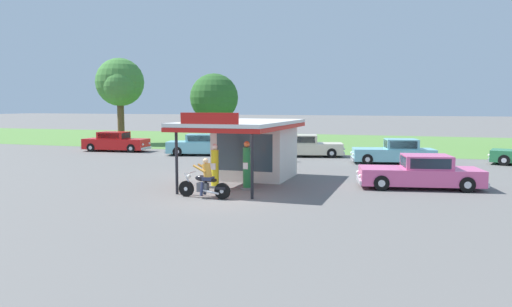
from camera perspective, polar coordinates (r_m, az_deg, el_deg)
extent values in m
plane|color=slate|center=(19.12, -4.12, -5.27)|extent=(300.00, 300.00, 0.00)
cube|color=#56843D|center=(48.02, 9.66, 1.33)|extent=(120.00, 24.00, 0.01)
cube|color=silver|center=(24.25, -0.05, 0.37)|extent=(3.45, 3.39, 2.75)
cube|color=#384C56|center=(22.67, -1.39, 0.13)|extent=(2.76, 0.05, 1.76)
cube|color=silver|center=(22.37, -1.58, 3.65)|extent=(4.15, 7.67, 0.16)
cube|color=red|center=(22.38, -1.58, 3.19)|extent=(4.15, 7.67, 0.18)
cube|color=red|center=(18.83, -5.54, 4.14)|extent=(2.42, 0.08, 0.44)
cylinder|color=black|center=(18.71, -0.47, -1.23)|extent=(0.12, 0.12, 2.75)
cylinder|color=black|center=(19.99, -9.33, -0.86)|extent=(0.12, 0.12, 2.75)
cube|color=slate|center=(21.50, -4.85, -3.91)|extent=(0.44, 0.44, 0.10)
cylinder|color=yellow|center=(21.37, -4.87, -1.69)|extent=(0.34, 0.34, 1.58)
cube|color=white|center=(21.20, -5.06, -1.54)|extent=(0.22, 0.02, 0.28)
sphere|color=white|center=(21.27, -4.89, 0.79)|extent=(0.26, 0.26, 0.26)
cube|color=slate|center=(20.96, -1.08, -4.14)|extent=(0.44, 0.44, 0.10)
cylinder|color=#1E6B33|center=(20.82, -1.08, -1.65)|extent=(0.34, 0.34, 1.73)
cube|color=white|center=(20.64, -1.25, -1.48)|extent=(0.22, 0.02, 0.28)
sphere|color=orange|center=(20.72, -1.09, 1.10)|extent=(0.26, 0.26, 0.26)
cylinder|color=black|center=(19.53, -8.20, -4.12)|extent=(0.64, 0.12, 0.64)
cylinder|color=silver|center=(19.53, -8.20, -4.12)|extent=(0.16, 0.13, 0.16)
cylinder|color=black|center=(18.84, -4.00, -4.44)|extent=(0.64, 0.12, 0.64)
cylinder|color=silver|center=(18.84, -4.00, -4.44)|extent=(0.16, 0.13, 0.16)
ellipsoid|color=black|center=(19.14, -6.42, -2.91)|extent=(0.57, 0.26, 0.24)
cube|color=#59595E|center=(19.18, -6.27, -3.98)|extent=(0.45, 0.26, 0.36)
cube|color=black|center=(19.00, -5.47, -3.15)|extent=(0.49, 0.28, 0.10)
cylinder|color=silver|center=(19.44, -7.95, -3.33)|extent=(0.37, 0.08, 0.71)
cylinder|color=silver|center=(19.33, -7.66, -2.24)|extent=(0.06, 0.70, 0.04)
sphere|color=silver|center=(19.40, -7.91, -2.69)|extent=(0.16, 0.16, 0.16)
cube|color=black|center=(18.84, -4.14, -4.07)|extent=(0.45, 0.20, 0.12)
cylinder|color=silver|center=(18.91, -5.37, -4.54)|extent=(0.71, 0.11, 0.18)
cube|color=#2D3351|center=(19.02, -5.67, -2.95)|extent=(0.41, 0.35, 0.14)
cylinder|color=#2D3351|center=(19.03, -6.41, -4.18)|extent=(0.13, 0.24, 0.56)
cylinder|color=#2D3351|center=(19.31, -5.98, -4.03)|extent=(0.13, 0.24, 0.56)
cylinder|color=gold|center=(18.99, -5.78, -2.01)|extent=(0.42, 0.33, 0.60)
sphere|color=tan|center=(18.97, -5.96, -0.88)|extent=(0.22, 0.22, 0.22)
cylinder|color=gold|center=(18.91, -6.71, -1.80)|extent=(0.54, 0.11, 0.31)
cylinder|color=gold|center=(19.27, -6.17, -1.65)|extent=(0.54, 0.11, 0.31)
cube|color=#E55993|center=(22.48, 18.69, -2.52)|extent=(5.41, 2.89, 0.71)
cube|color=#E55993|center=(22.46, 19.42, -0.90)|extent=(2.27, 2.05, 0.58)
cube|color=#283847|center=(22.27, 16.99, -0.88)|extent=(0.33, 1.49, 0.46)
cube|color=#283847|center=(21.65, 19.89, -1.16)|extent=(1.65, 0.35, 0.44)
cube|color=#283847|center=(23.27, 18.99, -0.67)|extent=(1.65, 0.35, 0.44)
cube|color=silver|center=(22.14, 12.06, -3.08)|extent=(0.47, 1.83, 0.18)
cube|color=silver|center=(23.18, 24.99, -3.10)|extent=(0.47, 1.83, 0.18)
sphere|color=white|center=(21.49, 12.19, -2.62)|extent=(0.18, 0.18, 0.18)
sphere|color=white|center=(22.71, 11.92, -2.17)|extent=(0.18, 0.18, 0.18)
cylinder|color=black|center=(21.34, 14.55, -3.38)|extent=(0.69, 0.32, 0.66)
cylinder|color=silver|center=(21.34, 14.55, -3.38)|extent=(0.33, 0.27, 0.30)
cylinder|color=black|center=(23.12, 13.98, -2.67)|extent=(0.69, 0.32, 0.66)
cylinder|color=silver|center=(23.12, 13.98, -2.67)|extent=(0.33, 0.27, 0.30)
cylinder|color=black|center=(22.06, 23.60, -3.39)|extent=(0.69, 0.32, 0.66)
cylinder|color=silver|center=(22.06, 23.60, -3.39)|extent=(0.33, 0.27, 0.30)
cylinder|color=black|center=(23.79, 22.37, -2.70)|extent=(0.69, 0.32, 0.66)
cylinder|color=silver|center=(23.79, 22.37, -2.70)|extent=(0.33, 0.27, 0.30)
cube|color=silver|center=(33.60, 25.87, -0.54)|extent=(0.52, 1.76, 0.18)
sphere|color=white|center=(32.98, 25.77, -0.18)|extent=(0.18, 0.18, 0.18)
sphere|color=white|center=(34.17, 25.98, 0.00)|extent=(0.18, 0.18, 0.18)
cylinder|color=black|center=(32.66, 27.18, -0.71)|extent=(0.69, 0.35, 0.66)
cylinder|color=silver|center=(32.66, 27.18, -0.71)|extent=(0.34, 0.28, 0.30)
cylinder|color=black|center=(34.40, 27.40, -0.43)|extent=(0.69, 0.35, 0.66)
cylinder|color=silver|center=(34.40, 27.40, -0.43)|extent=(0.34, 0.28, 0.30)
cube|color=red|center=(39.68, -16.14, 1.10)|extent=(5.17, 2.28, 0.81)
cube|color=red|center=(39.73, -16.43, 2.08)|extent=(2.27, 1.78, 0.54)
cube|color=#283847|center=(39.23, -15.09, 2.07)|extent=(0.18, 1.39, 0.43)
cube|color=#283847|center=(40.40, -15.90, 2.15)|extent=(1.80, 0.21, 0.41)
cube|color=#283847|center=(39.06, -16.97, 2.00)|extent=(1.80, 0.21, 0.41)
cube|color=silver|center=(38.55, -12.82, 0.63)|extent=(0.29, 1.70, 0.18)
cube|color=silver|center=(40.97, -19.25, 0.75)|extent=(0.29, 1.70, 0.18)
sphere|color=white|center=(39.03, -12.46, 1.18)|extent=(0.18, 0.18, 0.18)
sphere|color=white|center=(38.00, -13.19, 1.04)|extent=(0.18, 0.18, 0.18)
cylinder|color=black|center=(39.65, -13.39, 0.80)|extent=(0.68, 0.27, 0.66)
cylinder|color=silver|center=(39.65, -13.39, 0.80)|extent=(0.32, 0.25, 0.30)
cylinder|color=black|center=(38.17, -14.48, 0.59)|extent=(0.68, 0.27, 0.66)
cylinder|color=silver|center=(38.17, -14.48, 0.59)|extent=(0.32, 0.25, 0.30)
cylinder|color=black|center=(41.25, -17.66, 0.87)|extent=(0.68, 0.27, 0.66)
cylinder|color=silver|center=(41.25, -17.66, 0.87)|extent=(0.32, 0.25, 0.30)
cylinder|color=black|center=(39.83, -18.86, 0.67)|extent=(0.68, 0.27, 0.66)
cylinder|color=silver|center=(39.83, -18.86, 0.67)|extent=(0.32, 0.25, 0.30)
cube|color=#7AC6D1|center=(35.43, -6.13, 0.77)|extent=(5.58, 3.26, 0.81)
cube|color=#7AC6D1|center=(35.40, -6.39, 1.85)|extent=(2.51, 2.17, 0.53)
cube|color=#283847|center=(35.26, -4.70, 1.85)|extent=(0.45, 1.40, 0.42)
cube|color=#283847|center=(36.19, -6.21, 1.94)|extent=(1.75, 0.54, 0.40)
cube|color=#283847|center=(34.60, -6.58, 1.76)|extent=(1.75, 0.54, 0.40)
cube|color=silver|center=(35.18, -1.83, 0.29)|extent=(0.61, 1.73, 0.18)
cube|color=silver|center=(35.93, -10.34, 0.32)|extent=(0.61, 1.73, 0.18)
sphere|color=white|center=(35.74, -1.75, 0.91)|extent=(0.18, 0.18, 0.18)
sphere|color=white|center=(34.55, -1.88, 0.74)|extent=(0.18, 0.18, 0.18)
cylinder|color=black|center=(36.10, -3.12, 0.48)|extent=(0.69, 0.38, 0.66)
cylinder|color=silver|center=(36.10, -3.12, 0.48)|extent=(0.35, 0.29, 0.30)
cylinder|color=black|center=(34.38, -3.37, 0.21)|extent=(0.69, 0.38, 0.66)
cylinder|color=silver|center=(34.38, -3.37, 0.21)|extent=(0.35, 0.29, 0.30)
cylinder|color=black|center=(36.60, -8.71, 0.49)|extent=(0.69, 0.38, 0.66)
cylinder|color=silver|center=(36.60, -8.71, 0.49)|extent=(0.35, 0.29, 0.30)
cylinder|color=black|center=(34.90, -9.24, 0.23)|extent=(0.69, 0.38, 0.66)
cylinder|color=silver|center=(34.90, -9.24, 0.23)|extent=(0.35, 0.29, 0.30)
cube|color=beige|center=(34.50, 5.95, 0.60)|extent=(5.36, 3.06, 0.77)
cube|color=beige|center=(34.44, 5.48, 1.72)|extent=(2.37, 2.12, 0.58)
cube|color=#283847|center=(34.47, 7.13, 1.71)|extent=(0.39, 1.46, 0.46)
cube|color=#283847|center=(35.26, 5.46, 1.82)|extent=(1.68, 0.44, 0.44)
cube|color=#283847|center=(33.61, 5.50, 1.62)|extent=(1.68, 0.44, 0.44)
cube|color=silver|center=(34.68, 10.17, 0.13)|extent=(0.55, 1.80, 0.18)
cube|color=silver|center=(34.55, 1.71, 0.19)|extent=(0.55, 1.80, 0.18)
sphere|color=white|center=(35.26, 10.10, 0.72)|extent=(0.18, 0.18, 0.18)
sphere|color=white|center=(34.04, 10.29, 0.54)|extent=(0.18, 0.18, 0.18)
cylinder|color=black|center=(35.50, 8.68, 0.33)|extent=(0.69, 0.35, 0.66)
cylinder|color=silver|center=(35.50, 8.68, 0.33)|extent=(0.34, 0.28, 0.30)
cylinder|color=black|center=(33.71, 8.90, 0.04)|extent=(0.69, 0.35, 0.66)
cylinder|color=silver|center=(33.71, 8.90, 0.04)|extent=(0.34, 0.28, 0.30)
cylinder|color=black|center=(35.41, 3.13, 0.37)|extent=(0.69, 0.35, 0.66)
cylinder|color=silver|center=(35.41, 3.13, 0.37)|extent=(0.34, 0.28, 0.30)
cylinder|color=black|center=(33.62, 3.06, 0.08)|extent=(0.69, 0.35, 0.66)
cylinder|color=silver|center=(33.62, 3.06, 0.08)|extent=(0.34, 0.28, 0.30)
cube|color=#7AC6D1|center=(31.38, 15.84, -0.12)|extent=(5.20, 2.83, 0.75)
cube|color=#7AC6D1|center=(31.41, 16.72, 1.09)|extent=(2.21, 1.97, 0.61)
cube|color=#283847|center=(31.25, 15.04, 1.12)|extent=(0.34, 1.39, 0.48)
cube|color=#283847|center=(30.64, 17.00, 0.97)|extent=(1.59, 0.38, 0.46)
cube|color=#283847|center=(32.18, 16.46, 1.21)|extent=(1.59, 0.38, 0.46)
cube|color=silver|center=(31.07, 11.29, -0.54)|extent=(0.49, 1.71, 0.18)
cube|color=silver|center=(31.94, 20.24, -0.62)|extent=(0.49, 1.71, 0.18)
sphere|color=white|center=(30.47, 11.39, -0.12)|extent=(0.18, 0.18, 0.18)
sphere|color=white|center=(31.62, 11.19, 0.10)|extent=(0.18, 0.18, 0.18)
cylinder|color=black|center=(30.32, 12.98, -0.68)|extent=(0.69, 0.34, 0.66)
cylinder|color=silver|center=(30.32, 12.98, -0.68)|extent=(0.34, 0.28, 0.30)
cylinder|color=black|center=(31.99, 12.61, -0.34)|extent=(0.69, 0.34, 0.66)
cylinder|color=silver|center=(31.99, 12.61, -0.34)|extent=(0.34, 0.28, 0.30)
cylinder|color=black|center=(30.92, 19.16, -0.73)|extent=(0.69, 0.34, 0.66)
cylinder|color=silver|center=(30.92, 19.16, -0.73)|extent=(0.34, 0.28, 0.30)
cylinder|color=black|center=(32.56, 18.48, -0.39)|extent=(0.69, 0.34, 0.66)
cylinder|color=silver|center=(32.56, 18.48, -0.39)|extent=(0.34, 0.28, 0.30)
cylinder|color=black|center=(31.33, 3.05, -0.21)|extent=(0.26, 0.26, 0.79)
cylinder|color=black|center=(31.26, 3.05, 1.02)|extent=(0.34, 0.34, 0.56)
sphere|color=beige|center=(31.23, 3.06, 1.73)|extent=(0.21, 0.21, 0.21)
cylinder|color=brown|center=(47.52, -15.62, 3.61)|extent=(0.63, 0.63, 4.08)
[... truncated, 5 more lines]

